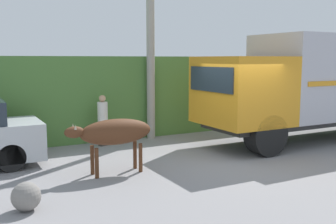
{
  "coord_description": "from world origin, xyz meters",
  "views": [
    {
      "loc": [
        -6.39,
        -8.19,
        2.63
      ],
      "look_at": [
        -1.75,
        0.47,
        1.3
      ],
      "focal_mm": 42.0,
      "sensor_mm": 36.0,
      "label": 1
    }
  ],
  "objects_px": {
    "utility_pole": "(150,30)",
    "roadside_rock": "(26,197)",
    "cargo_truck": "(310,83)",
    "pedestrian_on_hill": "(103,118)",
    "brown_cow": "(114,133)"
  },
  "relations": [
    {
      "from": "roadside_rock",
      "to": "utility_pole",
      "type": "bearing_deg",
      "value": 45.07
    },
    {
      "from": "cargo_truck",
      "to": "brown_cow",
      "type": "xyz_separation_m",
      "value": [
        -6.86,
        -0.57,
        -0.92
      ]
    },
    {
      "from": "pedestrian_on_hill",
      "to": "brown_cow",
      "type": "bearing_deg",
      "value": 56.47
    },
    {
      "from": "utility_pole",
      "to": "roadside_rock",
      "type": "distance_m",
      "value": 7.38
    },
    {
      "from": "cargo_truck",
      "to": "utility_pole",
      "type": "relative_size",
      "value": 1.05
    },
    {
      "from": "cargo_truck",
      "to": "utility_pole",
      "type": "bearing_deg",
      "value": 148.13
    },
    {
      "from": "brown_cow",
      "to": "utility_pole",
      "type": "bearing_deg",
      "value": 53.39
    },
    {
      "from": "brown_cow",
      "to": "pedestrian_on_hill",
      "type": "xyz_separation_m",
      "value": [
        0.72,
        2.95,
        -0.1
      ]
    },
    {
      "from": "utility_pole",
      "to": "brown_cow",
      "type": "bearing_deg",
      "value": -127.43
    },
    {
      "from": "brown_cow",
      "to": "utility_pole",
      "type": "distance_m",
      "value": 4.86
    },
    {
      "from": "cargo_truck",
      "to": "pedestrian_on_hill",
      "type": "bearing_deg",
      "value": 158.7
    },
    {
      "from": "cargo_truck",
      "to": "brown_cow",
      "type": "height_order",
      "value": "cargo_truck"
    },
    {
      "from": "pedestrian_on_hill",
      "to": "roadside_rock",
      "type": "relative_size",
      "value": 3.03
    },
    {
      "from": "pedestrian_on_hill",
      "to": "cargo_truck",
      "type": "bearing_deg",
      "value": 138.97
    },
    {
      "from": "pedestrian_on_hill",
      "to": "roadside_rock",
      "type": "bearing_deg",
      "value": 36.74
    }
  ]
}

